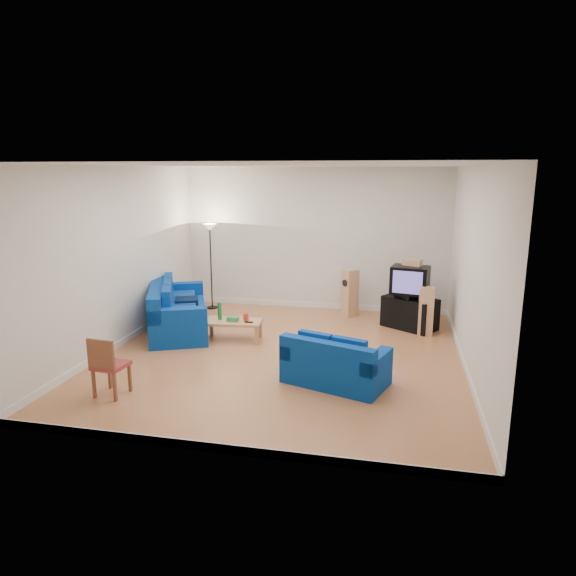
% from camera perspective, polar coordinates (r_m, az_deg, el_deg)
% --- Properties ---
extents(room, '(6.01, 6.51, 3.21)m').
position_cam_1_polar(room, '(8.54, -0.56, 2.32)').
color(room, '#98552F').
rests_on(room, ground).
extents(sofa_three_seat, '(1.92, 2.64, 0.94)m').
position_cam_1_polar(sofa_three_seat, '(10.46, -12.40, -2.73)').
color(sofa_three_seat, navy).
rests_on(sofa_three_seat, ground).
extents(sofa_loveseat, '(1.66, 1.25, 0.74)m').
position_cam_1_polar(sofa_loveseat, '(7.72, 5.17, -8.67)').
color(sofa_loveseat, navy).
rests_on(sofa_loveseat, ground).
extents(coffee_table, '(1.10, 0.63, 0.38)m').
position_cam_1_polar(coffee_table, '(9.66, -6.10, -3.92)').
color(coffee_table, tan).
rests_on(coffee_table, ground).
extents(bottle, '(0.08, 0.08, 0.33)m').
position_cam_1_polar(bottle, '(9.69, -7.60, -2.57)').
color(bottle, '#197233').
rests_on(bottle, coffee_table).
extents(tissue_box, '(0.22, 0.13, 0.09)m').
position_cam_1_polar(tissue_box, '(9.59, -6.15, -3.44)').
color(tissue_box, green).
rests_on(tissue_box, coffee_table).
extents(red_canister, '(0.10, 0.10, 0.14)m').
position_cam_1_polar(red_canister, '(9.59, -4.70, -3.25)').
color(red_canister, red).
rests_on(red_canister, coffee_table).
extents(remote, '(0.15, 0.06, 0.02)m').
position_cam_1_polar(remote, '(9.49, -4.36, -3.80)').
color(remote, black).
rests_on(remote, coffee_table).
extents(tv_stand, '(1.18, 1.05, 0.63)m').
position_cam_1_polar(tv_stand, '(10.64, 13.38, -2.70)').
color(tv_stand, black).
rests_on(tv_stand, ground).
extents(av_receiver, '(0.54, 0.55, 0.10)m').
position_cam_1_polar(av_receiver, '(10.51, 13.18, -0.82)').
color(av_receiver, black).
rests_on(av_receiver, tv_stand).
extents(television, '(0.80, 0.66, 0.55)m').
position_cam_1_polar(television, '(10.42, 13.39, 0.88)').
color(television, black).
rests_on(television, av_receiver).
extents(centre_speaker, '(0.41, 0.30, 0.13)m').
position_cam_1_polar(centre_speaker, '(10.45, 13.64, 2.80)').
color(centre_speaker, tan).
rests_on(centre_speaker, television).
extents(speaker_left, '(0.38, 0.39, 1.03)m').
position_cam_1_polar(speaker_left, '(11.23, 6.91, -0.56)').
color(speaker_left, tan).
rests_on(speaker_left, ground).
extents(speaker_right, '(0.30, 0.23, 0.95)m').
position_cam_1_polar(speaker_right, '(10.25, 15.09, -2.45)').
color(speaker_right, tan).
rests_on(speaker_right, ground).
extents(floor_lamp, '(0.33, 0.33, 1.96)m').
position_cam_1_polar(floor_lamp, '(11.74, -8.65, 5.42)').
color(floor_lamp, black).
rests_on(floor_lamp, ground).
extents(dining_chair, '(0.46, 0.46, 0.88)m').
position_cam_1_polar(dining_chair, '(7.63, -19.42, -7.93)').
color(dining_chair, brown).
rests_on(dining_chair, ground).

